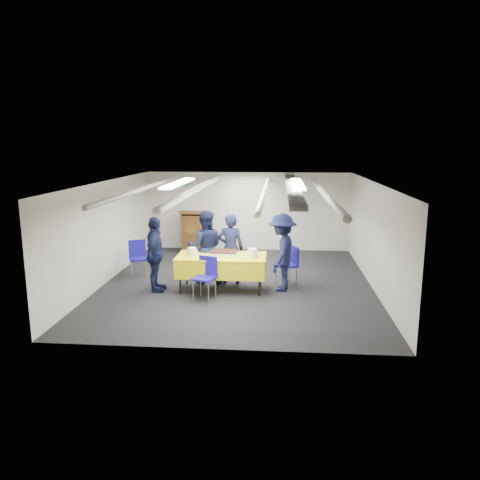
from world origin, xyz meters
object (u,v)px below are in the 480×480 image
object	(u,v)px
chair_left	(138,255)
sailor_c	(155,254)
sheet_cake	(224,253)
chair_near	(206,273)
serving_table	(221,265)
sailor_b	(205,247)
sailor_d	(282,252)
podium	(192,231)
chair_right	(290,261)
sailor_a	(230,249)

from	to	relation	value
chair_left	sailor_c	distance (m)	1.33
sailor_c	sheet_cake	bearing A→B (deg)	-82.51
chair_near	chair_left	bearing A→B (deg)	141.84
serving_table	chair_near	bearing A→B (deg)	-113.66
sailor_c	sailor_b	bearing A→B (deg)	-57.57
serving_table	sailor_d	distance (m)	1.33
serving_table	podium	distance (m)	3.80
sheet_cake	podium	world-z (taller)	podium
chair_near	sailor_c	size ratio (longest dim) A/B	0.54
chair_near	chair_right	xyz separation A→B (m)	(1.72, 1.12, 0.00)
sheet_cake	sailor_a	distance (m)	0.50
chair_left	serving_table	bearing A→B (deg)	-23.13
sailor_a	serving_table	bearing A→B (deg)	74.42
sheet_cake	chair_near	distance (m)	0.75
sailor_b	serving_table	bearing A→B (deg)	124.42
chair_right	chair_left	world-z (taller)	same
chair_left	sailor_b	xyz separation A→B (m)	(1.69, -0.42, 0.31)
sailor_d	sailor_c	bearing A→B (deg)	-71.61
podium	sailor_d	world-z (taller)	sailor_d
podium	chair_left	bearing A→B (deg)	-107.02
sailor_a	sailor_d	world-z (taller)	sailor_d
podium	chair_near	size ratio (longest dim) A/B	1.44
chair_near	sailor_c	world-z (taller)	sailor_c
chair_left	sailor_c	world-z (taller)	sailor_c
sailor_a	sheet_cake	bearing A→B (deg)	77.59
serving_table	sailor_b	size ratio (longest dim) A/B	1.14
serving_table	sheet_cake	size ratio (longest dim) A/B	3.34
podium	sailor_d	bearing A→B (deg)	-53.08
podium	chair_left	distance (m)	2.79
serving_table	sailor_d	xyz separation A→B (m)	(1.29, 0.12, 0.28)
serving_table	sailor_d	world-z (taller)	sailor_d
chair_left	sailor_d	world-z (taller)	sailor_d
sheet_cake	chair_right	size ratio (longest dim) A/B	0.66
podium	chair_right	bearing A→B (deg)	-47.39
chair_right	chair_left	size ratio (longest dim) A/B	1.00
sailor_c	podium	bearing A→B (deg)	-3.54
sheet_cake	chair_near	xyz separation A→B (m)	(-0.29, -0.63, -0.29)
sheet_cake	sailor_a	bearing A→B (deg)	79.02
serving_table	sailor_a	bearing A→B (deg)	75.86
chair_left	sailor_d	distance (m)	3.51
podium	sailor_b	bearing A→B (deg)	-74.17
podium	sailor_a	world-z (taller)	sailor_a
serving_table	sailor_b	xyz separation A→B (m)	(-0.43, 0.49, 0.28)
chair_near	serving_table	bearing A→B (deg)	66.34
sailor_b	sailor_c	size ratio (longest dim) A/B	1.03
sheet_cake	chair_near	world-z (taller)	chair_near
sailor_a	sailor_b	bearing A→B (deg)	5.07
sailor_c	sailor_d	size ratio (longest dim) A/B	0.97
serving_table	sailor_a	size ratio (longest dim) A/B	1.19
podium	sailor_b	xyz separation A→B (m)	(0.88, -3.09, 0.22)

